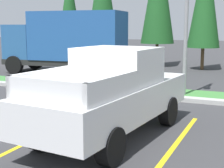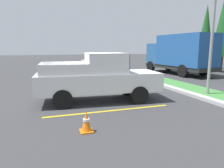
{
  "view_description": "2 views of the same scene",
  "coord_description": "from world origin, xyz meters",
  "px_view_note": "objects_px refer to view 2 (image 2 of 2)",
  "views": [
    {
      "loc": [
        3.82,
        -6.72,
        2.59
      ],
      "look_at": [
        -0.13,
        2.18,
        0.95
      ],
      "focal_mm": 54.53,
      "sensor_mm": 36.0,
      "label": 1
    },
    {
      "loc": [
        9.23,
        -1.85,
        2.33
      ],
      "look_at": [
        1.13,
        0.89,
        0.82
      ],
      "focal_mm": 33.2,
      "sensor_mm": 36.0,
      "label": 2
    }
  ],
  "objects_px": {
    "cypress_tree_leftmost": "(206,32)",
    "traffic_cone": "(86,122)",
    "cargo_truck_distant": "(180,53)",
    "pickup_truck_main": "(100,78)",
    "street_light": "(211,14)"
  },
  "relations": [
    {
      "from": "cypress_tree_leftmost",
      "to": "pickup_truck_main",
      "type": "bearing_deg",
      "value": -55.9
    },
    {
      "from": "cypress_tree_leftmost",
      "to": "street_light",
      "type": "bearing_deg",
      "value": -41.76
    },
    {
      "from": "cargo_truck_distant",
      "to": "traffic_cone",
      "type": "xyz_separation_m",
      "value": [
        9.94,
        -10.37,
        -1.56
      ]
    },
    {
      "from": "pickup_truck_main",
      "to": "cypress_tree_leftmost",
      "type": "height_order",
      "value": "cypress_tree_leftmost"
    },
    {
      "from": "pickup_truck_main",
      "to": "cypress_tree_leftmost",
      "type": "bearing_deg",
      "value": 124.1
    },
    {
      "from": "street_light",
      "to": "cypress_tree_leftmost",
      "type": "bearing_deg",
      "value": 138.24
    },
    {
      "from": "cypress_tree_leftmost",
      "to": "traffic_cone",
      "type": "bearing_deg",
      "value": -50.52
    },
    {
      "from": "pickup_truck_main",
      "to": "cargo_truck_distant",
      "type": "relative_size",
      "value": 0.77
    },
    {
      "from": "cypress_tree_leftmost",
      "to": "traffic_cone",
      "type": "distance_m",
      "value": 20.78
    },
    {
      "from": "cargo_truck_distant",
      "to": "pickup_truck_main",
      "type": "bearing_deg",
      "value": -53.38
    },
    {
      "from": "street_light",
      "to": "pickup_truck_main",
      "type": "bearing_deg",
      "value": -95.99
    },
    {
      "from": "cypress_tree_leftmost",
      "to": "traffic_cone",
      "type": "height_order",
      "value": "cypress_tree_leftmost"
    },
    {
      "from": "pickup_truck_main",
      "to": "traffic_cone",
      "type": "bearing_deg",
      "value": -21.75
    },
    {
      "from": "pickup_truck_main",
      "to": "cypress_tree_leftmost",
      "type": "distance_m",
      "value": 17.77
    },
    {
      "from": "traffic_cone",
      "to": "pickup_truck_main",
      "type": "bearing_deg",
      "value": 158.25
    }
  ]
}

